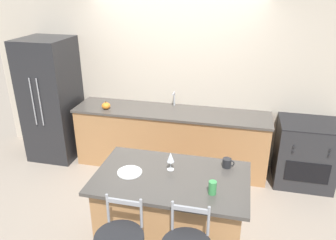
# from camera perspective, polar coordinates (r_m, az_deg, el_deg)

# --- Properties ---
(ground_plane) EXTENTS (18.00, 18.00, 0.00)m
(ground_plane) POSITION_cam_1_polar(r_m,az_deg,el_deg) (4.92, -0.50, -9.91)
(ground_plane) COLOR gray
(wall_back) EXTENTS (6.00, 0.07, 2.70)m
(wall_back) POSITION_cam_1_polar(r_m,az_deg,el_deg) (5.00, 1.40, 7.68)
(wall_back) COLOR beige
(wall_back) RESTS_ON ground_plane
(back_counter) EXTENTS (2.90, 0.70, 0.92)m
(back_counter) POSITION_cam_1_polar(r_m,az_deg,el_deg) (5.02, 0.52, -3.16)
(back_counter) COLOR #A87547
(back_counter) RESTS_ON ground_plane
(sink_faucet) EXTENTS (0.02, 0.13, 0.22)m
(sink_faucet) POSITION_cam_1_polar(r_m,az_deg,el_deg) (4.97, 1.07, 4.00)
(sink_faucet) COLOR #ADAFB5
(sink_faucet) RESTS_ON back_counter
(kitchen_island) EXTENTS (1.49, 0.90, 0.95)m
(kitchen_island) POSITION_cam_1_polar(r_m,az_deg,el_deg) (3.48, 0.55, -16.26)
(kitchen_island) COLOR #A87547
(kitchen_island) RESTS_ON ground_plane
(refrigerator) EXTENTS (0.72, 0.79, 1.91)m
(refrigerator) POSITION_cam_1_polar(r_m,az_deg,el_deg) (5.47, -19.52, 3.38)
(refrigerator) COLOR #232326
(refrigerator) RESTS_ON ground_plane
(oven_range) EXTENTS (0.78, 0.68, 0.92)m
(oven_range) POSITION_cam_1_polar(r_m,az_deg,el_deg) (4.99, 22.71, -5.28)
(oven_range) COLOR #28282B
(oven_range) RESTS_ON ground_plane
(dinner_plate) EXTENTS (0.25, 0.25, 0.02)m
(dinner_plate) POSITION_cam_1_polar(r_m,az_deg,el_deg) (3.27, -6.69, -8.98)
(dinner_plate) COLOR white
(dinner_plate) RESTS_ON kitchen_island
(wine_glass) EXTENTS (0.07, 0.07, 0.19)m
(wine_glass) POSITION_cam_1_polar(r_m,az_deg,el_deg) (3.24, 0.46, -6.57)
(wine_glass) COLOR white
(wine_glass) RESTS_ON kitchen_island
(coffee_mug) EXTENTS (0.12, 0.09, 0.10)m
(coffee_mug) POSITION_cam_1_polar(r_m,az_deg,el_deg) (3.38, 10.25, -7.37)
(coffee_mug) COLOR #232326
(coffee_mug) RESTS_ON kitchen_island
(tumbler_cup) EXTENTS (0.07, 0.07, 0.13)m
(tumbler_cup) POSITION_cam_1_polar(r_m,az_deg,el_deg) (2.96, 7.75, -11.60)
(tumbler_cup) COLOR #3D934C
(tumbler_cup) RESTS_ON kitchen_island
(pumpkin_decoration) EXTENTS (0.13, 0.13, 0.12)m
(pumpkin_decoration) POSITION_cam_1_polar(r_m,az_deg,el_deg) (4.96, -10.75, 2.46)
(pumpkin_decoration) COLOR orange
(pumpkin_decoration) RESTS_ON back_counter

